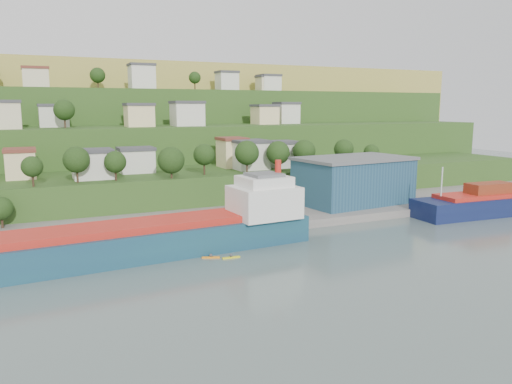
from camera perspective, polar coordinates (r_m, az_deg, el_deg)
ground at (r=93.92m, az=-3.98°, el=-7.90°), size 500.00×500.00×0.00m
quay at (r=126.32m, az=0.03°, el=-3.28°), size 220.00×26.00×4.00m
hillside at (r=256.09m, az=-17.46°, el=2.89°), size 360.00×211.19×96.00m
cargo_ship_near at (r=97.82m, az=-13.48°, el=-5.52°), size 76.78×17.08×19.56m
warehouse at (r=140.72m, az=11.07°, el=1.37°), size 32.83×22.16×12.80m
kayak_orange at (r=95.89m, az=-5.18°, el=-7.38°), size 3.40×1.82×0.86m
kayak_yellow at (r=95.57m, az=-2.87°, el=-7.41°), size 3.47×0.86×0.86m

